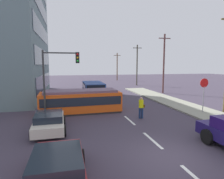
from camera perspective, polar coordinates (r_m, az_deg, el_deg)
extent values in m
plane|color=#3F3746|center=(18.62, 1.22, -5.62)|extent=(120.00, 120.00, 0.00)
cube|color=gray|center=(18.17, 26.07, -6.48)|extent=(3.20, 36.00, 0.14)
cube|color=silver|center=(11.39, 11.72, -14.29)|extent=(0.16, 2.40, 0.01)
cube|color=silver|center=(14.91, 5.13, -8.94)|extent=(0.16, 2.40, 0.01)
cube|color=silver|center=(23.80, -2.07, -2.76)|extent=(0.16, 2.40, 0.01)
cube|color=silver|center=(29.64, -4.34, -0.78)|extent=(0.16, 2.40, 0.01)
cube|color=#2D3847|center=(27.62, -19.20, 2.24)|extent=(0.06, 15.15, 1.92)
cube|color=#2D3847|center=(27.55, -19.48, 8.88)|extent=(0.06, 15.15, 1.92)
cube|color=#2D3847|center=(27.84, -19.77, 15.47)|extent=(0.06, 15.15, 1.92)
cube|color=#2D3847|center=(28.50, -20.07, 21.84)|extent=(0.06, 15.15, 1.92)
cube|color=#E45216|center=(17.33, -9.15, -3.45)|extent=(6.96, 2.72, 1.62)
cube|color=#2D2D2D|center=(17.51, -9.09, -6.30)|extent=(6.82, 2.59, 0.15)
cube|color=#674E63|center=(17.18, -9.21, -0.47)|extent=(6.26, 2.32, 0.20)
cube|color=#1E232D|center=(17.29, -9.17, -2.82)|extent=(6.69, 2.75, 0.71)
cube|color=#2E4D97|center=(26.56, -5.51, 0.50)|extent=(2.57, 5.72, 1.46)
cube|color=black|center=(23.79, -4.68, 0.25)|extent=(2.25, 0.15, 0.88)
cube|color=black|center=(26.53, -5.52, 1.07)|extent=(2.60, 4.87, 0.59)
cylinder|color=black|center=(24.85, -4.97, -1.32)|extent=(2.56, 0.93, 0.90)
cylinder|color=black|center=(28.43, -5.95, -0.24)|extent=(2.56, 0.93, 0.90)
cylinder|color=navy|center=(15.41, 8.12, -6.82)|extent=(0.16, 0.16, 0.85)
cylinder|color=navy|center=(15.49, 8.81, -6.76)|extent=(0.16, 0.16, 0.85)
cylinder|color=yellow|center=(15.29, 8.52, -4.15)|extent=(0.36, 0.36, 0.60)
sphere|color=tan|center=(15.22, 8.55, -2.64)|extent=(0.22, 0.22, 0.22)
cube|color=#5B390D|center=(15.46, 9.19, -4.80)|extent=(0.22, 0.21, 0.24)
cylinder|color=black|center=(11.68, 26.15, -12.28)|extent=(0.29, 0.80, 0.80)
cube|color=maroon|center=(7.56, -15.64, -21.90)|extent=(1.84, 4.16, 0.55)
cube|color=black|center=(7.20, -15.83, -19.17)|extent=(1.69, 2.29, 0.40)
cylinder|color=black|center=(8.84, -21.52, -19.04)|extent=(0.22, 0.64, 0.64)
cylinder|color=black|center=(8.76, -8.93, -18.85)|extent=(0.22, 0.64, 0.64)
cube|color=beige|center=(13.07, -17.83, -9.29)|extent=(1.85, 4.14, 0.55)
cube|color=black|center=(12.80, -17.95, -7.43)|extent=(1.67, 2.29, 0.40)
cylinder|color=black|center=(14.38, -21.08, -8.71)|extent=(0.23, 0.64, 0.64)
cylinder|color=black|center=(14.28, -13.95, -8.55)|extent=(0.23, 0.64, 0.64)
cylinder|color=black|center=(12.05, -22.40, -11.89)|extent=(0.23, 0.64, 0.64)
cylinder|color=black|center=(11.93, -13.80, -11.73)|extent=(0.23, 0.64, 0.64)
cylinder|color=gray|center=(18.24, 25.13, -2.62)|extent=(0.07, 0.07, 2.20)
cylinder|color=red|center=(18.07, 25.37, 1.76)|extent=(0.76, 0.04, 0.76)
cylinder|color=#333333|center=(15.60, -19.25, 1.21)|extent=(0.14, 0.14, 5.24)
cylinder|color=#333333|center=(15.46, -14.87, 10.31)|extent=(2.54, 0.10, 0.10)
cube|color=black|center=(15.47, -10.07, 9.14)|extent=(0.28, 0.24, 0.84)
sphere|color=red|center=(15.35, -10.06, 10.09)|extent=(0.16, 0.16, 0.16)
sphere|color=gold|center=(15.34, -10.04, 9.16)|extent=(0.16, 0.16, 0.16)
sphere|color=green|center=(15.33, -10.02, 8.22)|extent=(0.16, 0.16, 0.16)
cylinder|color=brown|center=(29.33, 14.90, 7.20)|extent=(0.24, 0.24, 8.47)
cube|color=brown|center=(29.57, 15.13, 14.25)|extent=(1.80, 0.12, 0.12)
cylinder|color=#4D483A|center=(39.37, 7.32, 7.02)|extent=(0.24, 0.24, 8.00)
cube|color=#4D483A|center=(39.50, 7.41, 11.96)|extent=(1.80, 0.12, 0.12)
cylinder|color=brown|center=(51.48, 1.51, 6.65)|extent=(0.24, 0.24, 7.13)
cube|color=brown|center=(51.54, 1.52, 9.95)|extent=(1.80, 0.12, 0.12)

